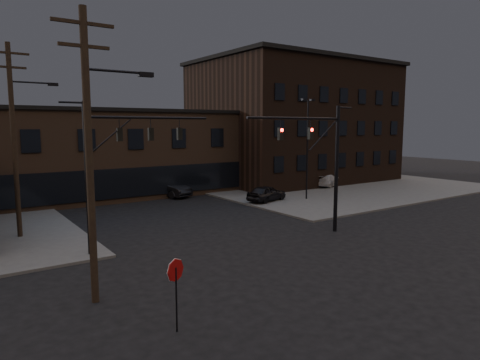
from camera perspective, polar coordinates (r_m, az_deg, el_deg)
name	(u,v)px	position (r m, az deg, el deg)	size (l,w,h in m)	color
ground	(311,269)	(20.98, 9.39, -11.65)	(140.00, 140.00, 0.00)	black
sidewalk_ne	(315,183)	(51.41, 9.97, -0.34)	(30.00, 30.00, 0.15)	#474744
building_row	(114,154)	(44.50, -16.48, 3.39)	(40.00, 12.00, 8.00)	#4D3729
building_right	(293,124)	(53.89, 7.12, 7.45)	(22.00, 16.00, 14.00)	black
traffic_signal_near	(324,156)	(26.89, 11.15, 3.21)	(7.12, 0.24, 8.00)	black
traffic_signal_far	(112,159)	(23.38, -16.74, 2.65)	(7.12, 0.24, 8.00)	black
stop_sign	(176,278)	(14.41, -8.56, -12.78)	(0.72, 0.33, 2.48)	black
utility_pole_near	(91,150)	(16.81, -19.29, 3.80)	(3.70, 0.28, 11.00)	black
utility_pole_mid	(15,137)	(28.40, -27.82, 5.13)	(3.70, 0.28, 11.50)	black
lot_light_a	(307,140)	(38.98, 8.98, 5.32)	(1.50, 0.28, 9.14)	black
lot_light_b	(316,137)	(46.75, 10.08, 5.60)	(1.50, 0.28, 9.14)	black
parked_car_lot_a	(267,193)	(37.78, 3.56, -1.77)	(1.66, 4.13, 1.41)	black
parked_car_lot_b	(329,180)	(48.13, 11.75, 0.01)	(1.90, 4.68, 1.36)	#BDBDBF
car_crossing	(167,188)	(41.53, -9.76, -1.04)	(1.80, 5.16, 1.70)	black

